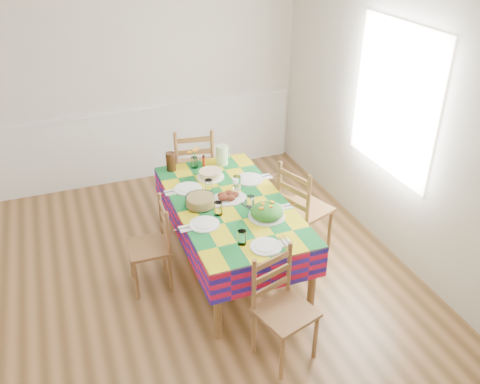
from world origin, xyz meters
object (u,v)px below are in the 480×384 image
object	(u,v)px
chair_right	(302,210)
dining_table	(230,209)
tea_pitcher	(171,162)
meat_platter	(228,197)
chair_left	(153,246)
chair_near	(282,309)
green_pitcher	(222,155)
chair_far	(194,169)

from	to	relation	value
chair_right	dining_table	bearing A→B (deg)	68.67
tea_pitcher	chair_right	bearing A→B (deg)	-37.23
meat_platter	chair_left	world-z (taller)	chair_left
dining_table	tea_pitcher	bearing A→B (deg)	113.18
chair_near	chair_right	xyz separation A→B (m)	(0.75, 1.15, 0.04)
dining_table	chair_near	bearing A→B (deg)	-90.58
green_pitcher	tea_pitcher	xyz separation A→B (m)	(-0.53, 0.05, -0.01)
tea_pitcher	meat_platter	bearing A→B (deg)	-65.82
green_pitcher	chair_right	distance (m)	1.00
meat_platter	chair_left	distance (m)	0.80
dining_table	meat_platter	xyz separation A→B (m)	(-0.00, 0.05, 0.11)
green_pitcher	chair_far	bearing A→B (deg)	115.21
dining_table	chair_near	size ratio (longest dim) A/B	2.05
meat_platter	chair_near	size ratio (longest dim) A/B	0.39
dining_table	chair_far	size ratio (longest dim) A/B	1.83
dining_table	chair_left	xyz separation A→B (m)	(-0.74, -0.00, -0.22)
chair_near	chair_right	bearing A→B (deg)	40.46
chair_far	chair_right	world-z (taller)	chair_far
green_pitcher	chair_far	size ratio (longest dim) A/B	0.20
tea_pitcher	chair_near	xyz separation A→B (m)	(0.33, -1.97, -0.37)
tea_pitcher	chair_near	size ratio (longest dim) A/B	0.21
chair_right	chair_left	bearing A→B (deg)	69.35
green_pitcher	chair_right	xyz separation A→B (m)	(0.55, -0.77, -0.34)
meat_platter	tea_pitcher	distance (m)	0.83
chair_left	chair_far	bearing A→B (deg)	150.33
chair_near	chair_left	world-z (taller)	chair_near
green_pitcher	chair_left	bearing A→B (deg)	-140.76
tea_pitcher	chair_far	distance (m)	0.58
meat_platter	green_pitcher	distance (m)	0.73
green_pitcher	chair_near	size ratio (longest dim) A/B	0.23
dining_table	meat_platter	size ratio (longest dim) A/B	5.32
green_pitcher	tea_pitcher	world-z (taller)	green_pitcher
meat_platter	chair_far	distance (m)	1.14
dining_table	meat_platter	bearing A→B (deg)	95.34
tea_pitcher	chair_left	world-z (taller)	tea_pitcher
meat_platter	green_pitcher	xyz separation A→B (m)	(0.19, 0.70, 0.08)
chair_left	chair_right	world-z (taller)	chair_right
chair_far	chair_left	bearing A→B (deg)	68.88
chair_near	chair_left	bearing A→B (deg)	105.48
chair_near	chair_left	distance (m)	1.37
chair_far	chair_right	distance (m)	1.39
tea_pitcher	chair_right	world-z (taller)	chair_right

